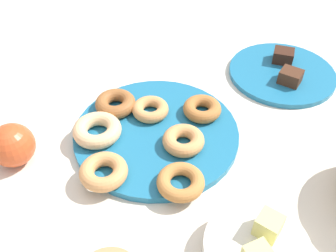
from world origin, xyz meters
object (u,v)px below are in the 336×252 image
(donut_4, at_px, (114,104))
(donut_5, at_px, (202,109))
(cake_plate, at_px, (282,73))
(brownie_near, at_px, (283,56))
(donut_2, at_px, (97,130))
(brownie_far, at_px, (291,77))
(melon_chunk_left, at_px, (269,225))
(donut_3, at_px, (150,109))
(donut_plate, at_px, (156,133))
(apple, at_px, (12,145))
(fruit_bowl, at_px, (256,251))
(donut_1, at_px, (104,172))
(donut_0, at_px, (183,140))
(donut_6, at_px, (181,182))

(donut_4, relative_size, donut_5, 1.07)
(cake_plate, height_order, brownie_near, brownie_near)
(donut_2, distance_m, brownie_far, 0.46)
(donut_2, distance_m, melon_chunk_left, 0.37)
(donut_2, xyz_separation_m, brownie_far, (-0.40, 0.23, -0.00))
(donut_2, relative_size, melon_chunk_left, 2.68)
(donut_3, xyz_separation_m, cake_plate, (-0.32, 0.15, -0.02))
(donut_plate, xyz_separation_m, donut_4, (0.00, -0.11, 0.02))
(melon_chunk_left, height_order, apple, apple)
(cake_plate, relative_size, melon_chunk_left, 7.11)
(fruit_bowl, xyz_separation_m, melon_chunk_left, (-0.03, 0.00, 0.04))
(donut_4, distance_m, brownie_far, 0.41)
(donut_3, bearing_deg, fruit_bowl, 65.78)
(brownie_near, height_order, fruit_bowl, brownie_near)
(donut_1, distance_m, apple, 0.18)
(donut_0, relative_size, melon_chunk_left, 2.27)
(donut_5, height_order, fruit_bowl, donut_5)
(donut_5, xyz_separation_m, melon_chunk_left, (0.19, 0.24, 0.03))
(donut_2, relative_size, apple, 1.16)
(donut_6, height_order, brownie_far, brownie_far)
(brownie_far, bearing_deg, cake_plate, -135.00)
(donut_0, relative_size, brownie_far, 1.70)
(donut_0, height_order, cake_plate, donut_0)
(donut_plate, distance_m, apple, 0.28)
(donut_0, xyz_separation_m, brownie_near, (-0.39, 0.03, 0.00))
(donut_2, relative_size, cake_plate, 0.38)
(apple, bearing_deg, donut_4, 164.40)
(donut_plate, height_order, cake_plate, donut_plate)
(brownie_near, distance_m, brownie_far, 0.09)
(brownie_near, bearing_deg, apple, -23.64)
(donut_0, relative_size, fruit_bowl, 0.51)
(donut_0, height_order, melon_chunk_left, melon_chunk_left)
(donut_0, bearing_deg, donut_3, -106.80)
(donut_0, xyz_separation_m, donut_2, (0.08, -0.15, 0.00))
(donut_2, bearing_deg, donut_6, 89.42)
(donut_3, height_order, donut_4, donut_4)
(donut_plate, relative_size, fruit_bowl, 2.07)
(apple, bearing_deg, donut_plate, 141.48)
(brownie_far, height_order, apple, apple)
(donut_2, xyz_separation_m, donut_6, (0.00, 0.21, -0.00))
(donut_2, height_order, brownie_far, same)
(donut_plate, xyz_separation_m, donut_5, (-0.10, 0.04, 0.02))
(melon_chunk_left, bearing_deg, fruit_bowl, 0.00)
(brownie_near, xyz_separation_m, fruit_bowl, (0.50, 0.19, -0.01))
(donut_4, xyz_separation_m, melon_chunk_left, (0.08, 0.40, 0.03))
(donut_2, bearing_deg, donut_4, -160.55)
(donut_3, distance_m, brownie_far, 0.34)
(donut_plate, bearing_deg, fruit_bowl, 68.13)
(brownie_near, bearing_deg, melon_chunk_left, 22.06)
(donut_plate, bearing_deg, apple, -38.52)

